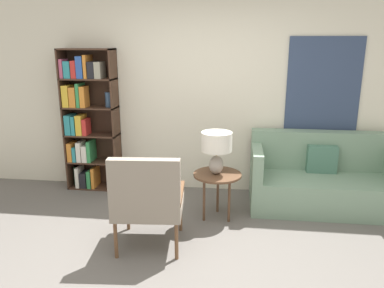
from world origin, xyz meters
The scene contains 7 objects.
ground_plane centered at (0.00, 0.00, 0.00)m, with size 14.00×14.00×0.00m, color #66605B.
wall_back centered at (0.03, 2.03, 1.35)m, with size 6.40×0.08×2.70m.
bookshelf centered at (-1.52, 1.84, 0.97)m, with size 0.71×0.30×1.90m.
armchair centered at (-0.33, 0.33, 0.56)m, with size 0.71×0.69×0.98m.
couch centered at (1.55, 1.61, 0.33)m, with size 1.73×0.81×0.89m.
side_table centered at (0.29, 1.10, 0.49)m, with size 0.54×0.54×0.54m.
table_lamp centered at (0.28, 1.10, 0.87)m, with size 0.34×0.34×0.48m.
Camera 1 is at (0.49, -2.87, 1.99)m, focal length 35.00 mm.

